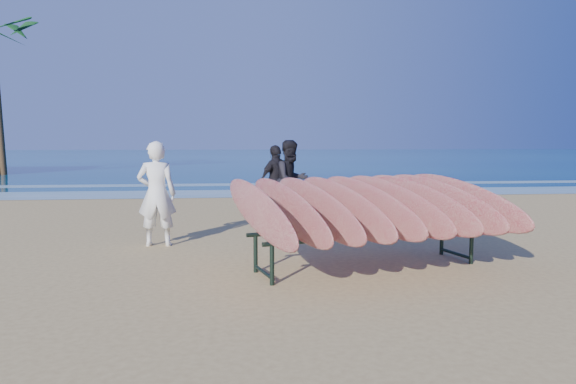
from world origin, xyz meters
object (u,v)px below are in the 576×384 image
at_px(person_dark_a, 291,180).
at_px(person_dark_b, 276,180).
at_px(surfboard_rack, 368,206).
at_px(person_white, 157,194).

distance_m(person_dark_a, person_dark_b, 0.87).
distance_m(surfboard_rack, person_dark_b, 5.24).
xyz_separation_m(surfboard_rack, person_dark_a, (-0.54, 4.35, 0.02)).
distance_m(surfboard_rack, person_white, 3.56).
xyz_separation_m(person_white, person_dark_b, (2.24, 3.34, -0.05)).
xyz_separation_m(surfboard_rack, person_dark_b, (-0.80, 5.18, -0.04)).
height_order(surfboard_rack, person_dark_a, person_dark_a).
bearing_deg(person_dark_a, person_white, -166.49).
relative_size(surfboard_rack, person_dark_a, 2.17).
bearing_deg(person_dark_b, surfboard_rack, 61.26).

